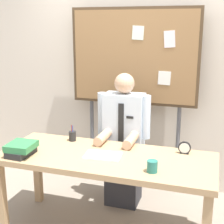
% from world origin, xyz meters
% --- Properties ---
extents(back_wall, '(6.40, 0.08, 2.70)m').
position_xyz_m(back_wall, '(0.00, 1.15, 1.35)').
color(back_wall, beige).
rests_on(back_wall, ground_plane).
extents(desk, '(1.88, 0.75, 0.76)m').
position_xyz_m(desk, '(0.00, 0.00, 0.67)').
color(desk, tan).
rests_on(desk, ground_plane).
extents(person, '(0.55, 0.56, 1.40)m').
position_xyz_m(person, '(0.00, 0.57, 0.65)').
color(person, '#2D2D33').
rests_on(person, ground_plane).
extents(bulletin_board, '(1.40, 0.09, 2.05)m').
position_xyz_m(bulletin_board, '(0.00, 0.95, 1.50)').
color(bulletin_board, '#4C3823').
rests_on(bulletin_board, ground_plane).
extents(book_stack, '(0.23, 0.26, 0.11)m').
position_xyz_m(book_stack, '(-0.71, -0.22, 0.82)').
color(book_stack, '#262626').
rests_on(book_stack, desk).
extents(open_notebook, '(0.33, 0.23, 0.01)m').
position_xyz_m(open_notebook, '(-0.02, -0.02, 0.77)').
color(open_notebook, white).
rests_on(open_notebook, desk).
extents(desk_clock, '(0.11, 0.04, 0.11)m').
position_xyz_m(desk_clock, '(0.65, 0.26, 0.81)').
color(desk_clock, black).
rests_on(desk_clock, desk).
extents(coffee_mug, '(0.08, 0.08, 0.09)m').
position_xyz_m(coffee_mug, '(0.45, -0.21, 0.81)').
color(coffee_mug, '#267266').
rests_on(coffee_mug, desk).
extents(pen_holder, '(0.07, 0.07, 0.16)m').
position_xyz_m(pen_holder, '(-0.44, 0.26, 0.81)').
color(pen_holder, '#262626').
rests_on(pen_holder, desk).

